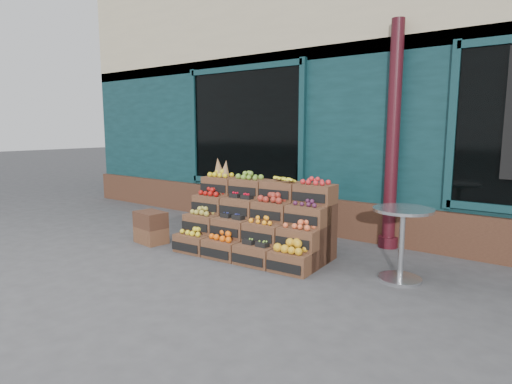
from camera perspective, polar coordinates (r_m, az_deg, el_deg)
The scene contains 6 objects.
ground at distance 5.46m, azimuth -2.83°, elevation -9.94°, with size 60.00×60.00×0.00m, color #404042.
shop_facade at distance 9.68m, azimuth 17.42°, elevation 12.16°, with size 12.00×6.24×4.80m.
crate_display at distance 5.93m, azimuth 0.03°, elevation -4.42°, with size 2.13×1.15×1.29m.
spare_crates at distance 6.68m, azimuth -13.84°, elevation -4.58°, with size 0.52×0.39×0.48m.
bistro_table at distance 5.13m, azimuth 18.88°, elevation -5.54°, with size 0.67×0.67×0.84m.
shopkeeper at distance 8.13m, azimuth 1.90°, elevation 4.16°, with size 0.80×0.53×2.21m, color #164F19.
Camera 1 is at (3.34, -3.95, 1.74)m, focal length 30.00 mm.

